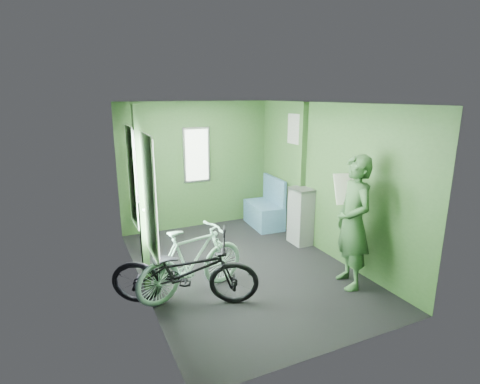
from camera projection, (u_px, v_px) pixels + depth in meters
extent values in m
plane|color=black|center=(243.00, 268.00, 5.37)|extent=(4.00, 4.00, 0.00)
cube|color=silver|center=(243.00, 103.00, 4.79)|extent=(2.80, 4.00, 0.02)
cube|color=#2D4E24|center=(196.00, 166.00, 6.84)|extent=(2.80, 0.02, 2.30)
cube|color=#2D4E24|center=(339.00, 240.00, 3.32)|extent=(2.80, 0.02, 2.30)
cube|color=#2D4E24|center=(138.00, 202.00, 4.51)|extent=(0.02, 4.00, 2.30)
cube|color=#2D4E24|center=(327.00, 181.00, 5.65)|extent=(0.02, 4.00, 2.30)
cube|color=#2D4E24|center=(142.00, 202.00, 4.53)|extent=(0.08, 0.12, 2.30)
cube|color=silver|center=(151.00, 197.00, 4.00)|extent=(0.02, 0.56, 1.34)
cube|color=silver|center=(133.00, 177.00, 4.96)|extent=(0.02, 0.56, 1.34)
cube|color=white|center=(149.00, 147.00, 3.87)|extent=(0.00, 0.12, 0.12)
cube|color=white|center=(131.00, 137.00, 4.83)|extent=(0.00, 0.12, 0.12)
cylinder|color=silver|center=(148.00, 205.00, 4.57)|extent=(0.03, 0.40, 0.03)
cube|color=#2D4E24|center=(302.00, 174.00, 6.16)|extent=(0.10, 0.10, 2.30)
cube|color=white|center=(295.00, 129.00, 6.26)|extent=(0.02, 0.40, 0.50)
cube|color=silver|center=(197.00, 155.00, 6.75)|extent=(0.50, 0.02, 1.00)
imported|color=black|center=(186.00, 305.00, 4.40)|extent=(1.87, 1.41, 1.00)
imported|color=#87BDA0|center=(193.00, 294.00, 4.66)|extent=(1.55, 0.80, 0.91)
imported|color=#2D502B|center=(353.00, 222.00, 4.68)|extent=(0.55, 0.71, 1.71)
cube|color=silver|center=(345.00, 189.00, 4.88)|extent=(0.30, 0.25, 0.38)
cube|color=slate|center=(301.00, 216.00, 6.15)|extent=(0.28, 0.39, 0.94)
cube|color=#2F4B64|center=(264.00, 215.00, 7.04)|extent=(0.54, 0.90, 0.44)
cube|color=#2F4B64|center=(274.00, 190.00, 7.02)|extent=(0.12, 0.87, 0.48)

